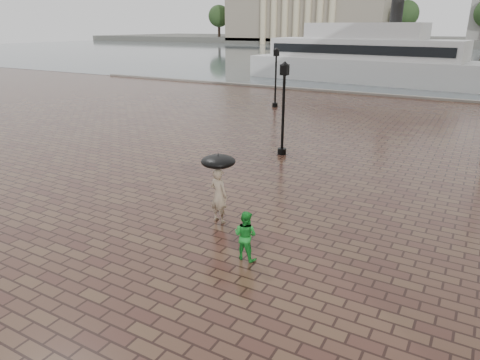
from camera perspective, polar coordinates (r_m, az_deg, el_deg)
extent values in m
plane|color=#3B211B|center=(11.23, 12.78, -13.67)|extent=(300.00, 300.00, 0.00)
plane|color=#4E595E|center=(101.32, 29.03, 14.06)|extent=(240.00, 240.00, 0.00)
cube|color=slate|center=(41.63, 26.25, 9.44)|extent=(80.00, 0.60, 0.30)
cube|color=gray|center=(164.55, 9.76, 21.69)|extent=(55.00, 30.00, 22.00)
cylinder|color=#2D2119|center=(173.72, -2.80, 19.19)|extent=(1.00, 1.00, 8.00)
sphere|color=#213B1A|center=(173.74, -2.83, 21.00)|extent=(8.00, 8.00, 8.00)
cylinder|color=#2D2119|center=(162.87, 4.32, 19.11)|extent=(1.00, 1.00, 8.00)
sphere|color=#213B1A|center=(162.90, 4.37, 21.04)|extent=(8.00, 8.00, 8.00)
cylinder|color=#2D2119|center=(154.56, 12.29, 18.70)|extent=(1.00, 1.00, 8.00)
sphere|color=#213B1A|center=(154.59, 12.45, 20.73)|extent=(8.00, 8.00, 8.00)
cylinder|color=#2D2119|center=(149.21, 20.94, 17.87)|extent=(1.00, 1.00, 8.00)
sphere|color=#213B1A|center=(149.23, 21.21, 19.96)|extent=(8.00, 8.00, 8.00)
cylinder|color=black|center=(21.70, 5.60, 3.85)|extent=(0.44, 0.44, 0.30)
cylinder|color=black|center=(21.27, 5.76, 8.64)|extent=(0.14, 0.14, 4.00)
cube|color=black|center=(20.96, 5.97, 14.42)|extent=(0.35, 0.35, 0.50)
sphere|color=beige|center=(20.96, 5.97, 14.42)|extent=(0.28, 0.28, 0.28)
cylinder|color=black|center=(34.78, 4.68, 9.96)|extent=(0.44, 0.44, 0.30)
cylinder|color=black|center=(34.52, 4.77, 12.99)|extent=(0.14, 0.14, 4.00)
cube|color=black|center=(34.33, 4.87, 16.55)|extent=(0.35, 0.35, 0.50)
sphere|color=beige|center=(34.33, 4.87, 16.55)|extent=(0.28, 0.28, 0.28)
imported|color=gray|center=(13.90, -2.84, -2.08)|extent=(0.74, 0.56, 1.84)
imported|color=#1B942D|center=(11.79, 0.73, -7.39)|extent=(0.71, 0.57, 1.42)
cube|color=silver|center=(52.76, 15.93, 13.92)|extent=(27.26, 9.14, 2.57)
cube|color=silver|center=(52.60, 16.18, 16.46)|extent=(21.85, 7.74, 2.14)
cube|color=silver|center=(52.54, 16.39, 18.55)|extent=(13.28, 6.22, 1.71)
cylinder|color=black|center=(51.56, 20.17, 20.31)|extent=(1.28, 1.28, 2.57)
cube|color=black|center=(49.95, 15.02, 16.42)|extent=(20.23, 2.19, 0.96)
cube|color=black|center=(55.27, 17.23, 16.49)|extent=(20.23, 2.19, 0.96)
cylinder|color=black|center=(13.67, -2.89, 0.42)|extent=(0.02, 0.02, 0.95)
ellipsoid|color=black|center=(13.51, -2.92, 2.48)|extent=(1.10, 1.10, 0.39)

